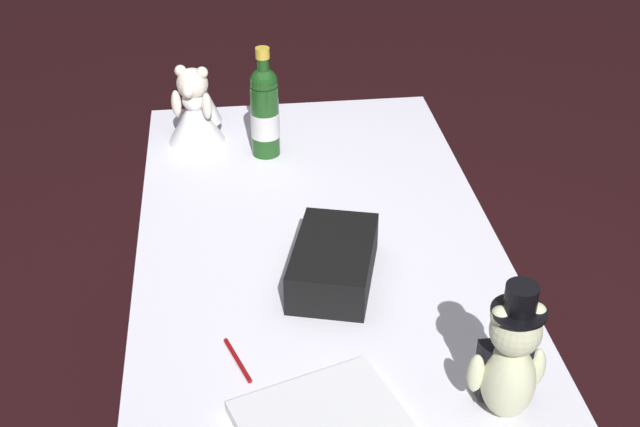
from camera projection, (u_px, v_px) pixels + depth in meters
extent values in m
cube|color=white|center=(320.00, 368.00, 2.26)|extent=(1.65, 0.88, 0.78)
ellipsoid|color=beige|center=(508.00, 380.00, 1.55)|extent=(0.11, 0.10, 0.16)
cube|color=black|center=(502.00, 369.00, 1.58)|extent=(0.05, 0.10, 0.12)
sphere|color=beige|center=(516.00, 331.00, 1.49)|extent=(0.09, 0.09, 0.09)
sphere|color=beige|center=(508.00, 319.00, 1.52)|extent=(0.04, 0.04, 0.04)
sphere|color=beige|center=(537.00, 312.00, 1.47)|extent=(0.04, 0.04, 0.04)
sphere|color=beige|center=(500.00, 316.00, 1.46)|extent=(0.04, 0.04, 0.04)
ellipsoid|color=beige|center=(536.00, 367.00, 1.56)|extent=(0.03, 0.03, 0.09)
ellipsoid|color=beige|center=(475.00, 373.00, 1.55)|extent=(0.03, 0.03, 0.09)
sphere|color=beige|center=(510.00, 379.00, 1.63)|extent=(0.05, 0.05, 0.05)
sphere|color=beige|center=(479.00, 382.00, 1.63)|extent=(0.05, 0.05, 0.05)
cylinder|color=black|center=(519.00, 311.00, 1.46)|extent=(0.10, 0.10, 0.01)
cylinder|color=black|center=(521.00, 298.00, 1.45)|extent=(0.06, 0.06, 0.05)
cone|color=white|center=(195.00, 119.00, 2.48)|extent=(0.17, 0.17, 0.14)
ellipsoid|color=white|center=(194.00, 100.00, 2.45)|extent=(0.08, 0.07, 0.06)
sphere|color=silver|center=(192.00, 84.00, 2.42)|extent=(0.09, 0.09, 0.09)
sphere|color=silver|center=(188.00, 91.00, 2.39)|extent=(0.04, 0.04, 0.04)
sphere|color=silver|center=(180.00, 71.00, 2.40)|extent=(0.03, 0.03, 0.03)
sphere|color=silver|center=(202.00, 73.00, 2.39)|extent=(0.03, 0.03, 0.03)
ellipsoid|color=silver|center=(176.00, 103.00, 2.44)|extent=(0.03, 0.03, 0.08)
ellipsoid|color=silver|center=(207.00, 106.00, 2.42)|extent=(0.03, 0.03, 0.08)
cone|color=white|center=(199.00, 97.00, 2.50)|extent=(0.16, 0.16, 0.15)
cylinder|color=#1A4718|center=(265.00, 121.00, 2.39)|extent=(0.08, 0.08, 0.21)
sphere|color=#1A4718|center=(264.00, 82.00, 2.33)|extent=(0.08, 0.08, 0.08)
cylinder|color=#1A4718|center=(263.00, 64.00, 2.30)|extent=(0.03, 0.03, 0.08)
cylinder|color=gold|center=(262.00, 53.00, 2.28)|extent=(0.04, 0.04, 0.03)
cylinder|color=silver|center=(265.00, 124.00, 2.40)|extent=(0.08, 0.08, 0.07)
cylinder|color=maroon|center=(238.00, 360.00, 1.71)|extent=(0.13, 0.05, 0.01)
cone|color=silver|center=(226.00, 340.00, 1.76)|extent=(0.02, 0.01, 0.01)
cube|color=black|center=(334.00, 262.00, 1.92)|extent=(0.33, 0.25, 0.10)
cube|color=#B7B7BF|center=(368.00, 254.00, 1.94)|extent=(0.04, 0.02, 0.02)
cube|color=white|center=(320.00, 419.00, 1.56)|extent=(0.29, 0.35, 0.02)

